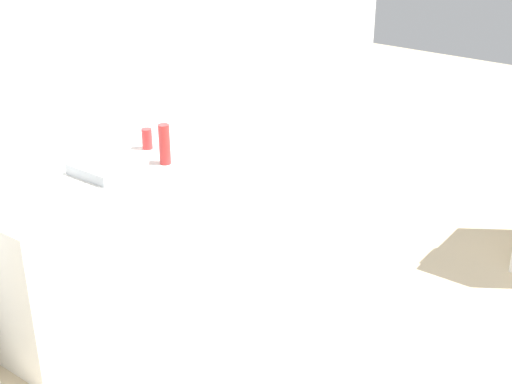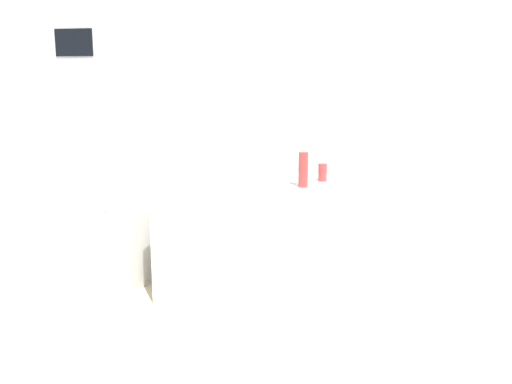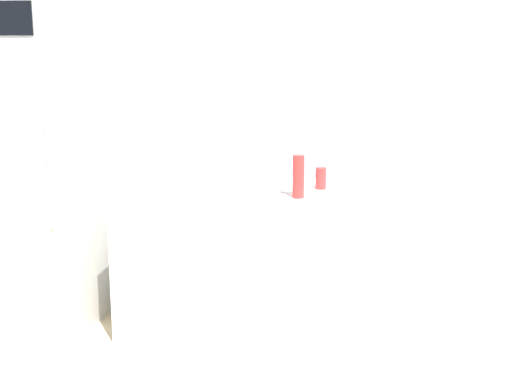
{
  "view_description": "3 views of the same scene",
  "coord_description": "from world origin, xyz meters",
  "views": [
    {
      "loc": [
        -2.32,
        0.02,
        2.48
      ],
      "look_at": [
        0.27,
        1.95,
        0.95
      ],
      "focal_mm": 50.0,
      "sensor_mm": 36.0,
      "label": 1
    },
    {
      "loc": [
        0.85,
        -1.03,
        1.62
      ],
      "look_at": [
        0.21,
        1.96,
        0.99
      ],
      "focal_mm": 40.0,
      "sensor_mm": 36.0,
      "label": 2
    },
    {
      "loc": [
        0.74,
        -1.08,
        1.76
      ],
      "look_at": [
        0.22,
        2.2,
        1.02
      ],
      "focal_mm": 50.0,
      "sensor_mm": 36.0,
      "label": 3
    }
  ],
  "objects": [
    {
      "name": "sink_basin",
      "position": [
        0.1,
        2.85,
        0.92
      ],
      "size": [
        0.34,
        0.31,
        0.06
      ],
      "primitive_type": "cube",
      "color": "#9EA3A8",
      "rests_on": "counter"
    },
    {
      "name": "wall_back",
      "position": [
        0.0,
        3.31,
        1.3
      ],
      "size": [
        8.0,
        0.06,
        2.6
      ],
      "primitive_type": "cube",
      "color": "silver",
      "rests_on": "ground_plane"
    },
    {
      "name": "bottle_short",
      "position": [
        0.48,
        2.92,
        0.95
      ],
      "size": [
        0.06,
        0.06,
        0.12
      ],
      "primitive_type": "cylinder",
      "color": "red",
      "rests_on": "counter"
    },
    {
      "name": "counter",
      "position": [
        0.33,
        2.91,
        0.44
      ],
      "size": [
        2.03,
        0.66,
        0.89
      ],
      "primitive_type": "cube",
      "color": "silver",
      "rests_on": "ground_plane"
    },
    {
      "name": "bottle_tall",
      "position": [
        0.37,
        2.67,
        1.0
      ],
      "size": [
        0.06,
        0.06,
        0.23
      ],
      "primitive_type": "cylinder",
      "color": "red",
      "rests_on": "counter"
    }
  ]
}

